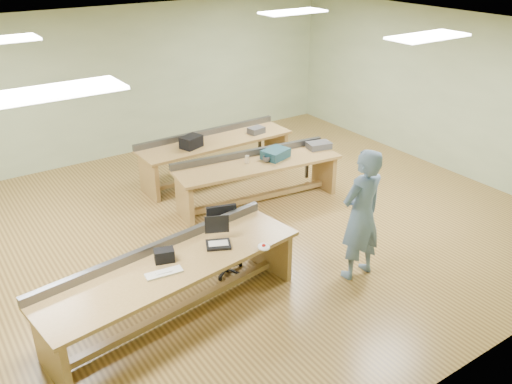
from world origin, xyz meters
TOP-DOWN VIEW (x-y plane):
  - floor at (0.00, 0.00)m, footprint 10.00×10.00m
  - ceiling at (0.00, 0.00)m, footprint 10.00×10.00m
  - wall_back at (0.00, 4.00)m, footprint 10.00×0.04m
  - wall_front at (0.00, -4.00)m, footprint 10.00×0.04m
  - wall_right at (5.00, 0.00)m, footprint 0.04×8.00m
  - fluor_panels at (0.00, 0.00)m, footprint 6.20×3.50m
  - workbench_front at (-1.49, -1.45)m, footprint 3.38×1.31m
  - workbench_mid at (1.08, 0.54)m, footprint 2.96×1.12m
  - workbench_back at (1.03, 1.87)m, footprint 2.99×0.82m
  - person at (0.96, -2.05)m, footprint 0.68×0.46m
  - laptop_base at (-0.84, -1.42)m, footprint 0.38×0.35m
  - laptop_screen at (-0.79, -1.31)m, footprint 0.28×0.14m
  - keyboard at (-1.67, -1.60)m, footprint 0.44×0.19m
  - trackball_mouse at (-0.43, -1.81)m, footprint 0.19×0.21m
  - camera_bag at (-1.54, -1.36)m, footprint 0.26×0.21m
  - task_chair at (-0.47, -0.95)m, footprint 0.62×0.62m
  - parts_bin_teal at (1.44, 0.52)m, footprint 0.52×0.45m
  - parts_bin_grey at (2.35, 0.45)m, footprint 0.46×0.35m
  - mug at (1.21, 0.45)m, footprint 0.15×0.15m
  - drinks_can at (0.91, 0.60)m, footprint 0.09×0.09m
  - storage_box_back at (0.48, 1.77)m, footprint 0.44×0.38m
  - tray_back at (1.87, 1.74)m, footprint 0.32×0.26m

SIDE VIEW (x-z plane):
  - floor at x=0.00m, z-range 0.00..0.00m
  - task_chair at x=-0.47m, z-range -0.12..0.80m
  - workbench_mid at x=1.08m, z-range 0.13..0.99m
  - workbench_back at x=1.03m, z-range 0.13..0.99m
  - workbench_front at x=-1.49m, z-range 0.14..1.00m
  - keyboard at x=-1.67m, z-range 0.75..0.77m
  - laptop_base at x=-0.84m, z-range 0.75..0.78m
  - trackball_mouse at x=-0.43m, z-range 0.75..0.82m
  - mug at x=1.21m, z-range 0.75..0.85m
  - parts_bin_grey at x=2.35m, z-range 0.75..0.86m
  - tray_back at x=1.87m, z-range 0.75..0.87m
  - drinks_can at x=0.91m, z-range 0.75..0.88m
  - parts_bin_teal at x=1.44m, z-range 0.75..0.91m
  - camera_bag at x=-1.54m, z-range 0.75..0.91m
  - storage_box_back at x=0.48m, z-range 0.75..0.96m
  - person at x=0.96m, z-range 0.00..1.83m
  - laptop_screen at x=-0.79m, z-range 0.87..1.11m
  - wall_back at x=0.00m, z-range 0.00..3.00m
  - wall_front at x=0.00m, z-range 0.00..3.00m
  - wall_right at x=5.00m, z-range 0.00..3.00m
  - fluor_panels at x=0.00m, z-range 2.96..2.99m
  - ceiling at x=0.00m, z-range 3.00..3.00m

